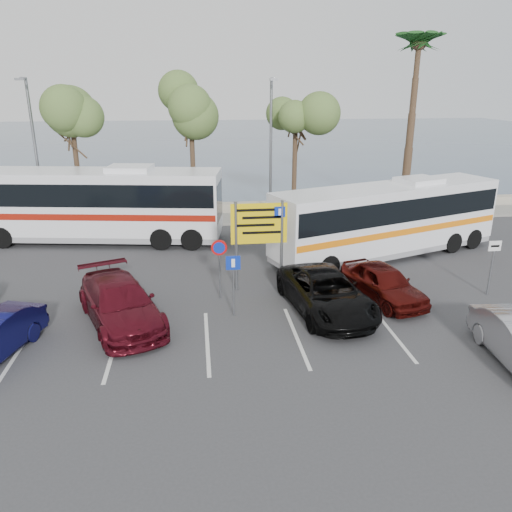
{
  "coord_description": "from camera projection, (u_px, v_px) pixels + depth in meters",
  "views": [
    {
      "loc": [
        -1.35,
        -15.27,
        7.78
      ],
      "look_at": [
        0.86,
        3.0,
        1.45
      ],
      "focal_mm": 35.0,
      "sensor_mm": 36.0,
      "label": 1
    }
  ],
  "objects": [
    {
      "name": "street_lamp_left",
      "position": [
        35.0,
        147.0,
        27.08
      ],
      "size": [
        0.45,
        1.15,
        8.01
      ],
      "color": "slate",
      "rests_on": "kerb_strip"
    },
    {
      "name": "car_maroon",
      "position": [
        120.0,
        303.0,
        16.95
      ],
      "size": [
        3.89,
        5.62,
        1.51
      ],
      "primitive_type": "imported",
      "rotation": [
        0.0,
        0.0,
        0.38
      ],
      "color": "#540E18",
      "rests_on": "ground"
    },
    {
      "name": "street_lamp_right",
      "position": [
        271.0,
        143.0,
        28.56
      ],
      "size": [
        0.45,
        1.15,
        8.01
      ],
      "color": "slate",
      "rests_on": "kerb_strip"
    },
    {
      "name": "sign_parking",
      "position": [
        233.0,
        277.0,
        17.26
      ],
      "size": [
        0.5,
        0.07,
        2.25
      ],
      "color": "slate",
      "rests_on": "ground"
    },
    {
      "name": "tree_left",
      "position": [
        72.0,
        119.0,
        27.3
      ],
      "size": [
        3.2,
        3.2,
        7.2
      ],
      "color": "#382619",
      "rests_on": "kerb_strip"
    },
    {
      "name": "lane_markings",
      "position": [
        209.0,
        341.0,
        15.95
      ],
      "size": [
        12.02,
        4.2,
        0.01
      ],
      "primitive_type": null,
      "color": "silver",
      "rests_on": "ground"
    },
    {
      "name": "tree_right",
      "position": [
        296.0,
        114.0,
        28.67
      ],
      "size": [
        3.2,
        3.2,
        7.4
      ],
      "color": "#382619",
      "rests_on": "kerb_strip"
    },
    {
      "name": "suv_black",
      "position": [
        326.0,
        293.0,
        17.85
      ],
      "size": [
        3.07,
        5.46,
        1.44
      ],
      "primitive_type": "imported",
      "rotation": [
        0.0,
        0.0,
        0.14
      ],
      "color": "black",
      "rests_on": "ground"
    },
    {
      "name": "sign_taxi",
      "position": [
        492.0,
        260.0,
        19.07
      ],
      "size": [
        0.5,
        0.07,
        2.2
      ],
      "color": "slate",
      "rests_on": "ground"
    },
    {
      "name": "coach_bus_left",
      "position": [
        96.0,
        207.0,
        25.54
      ],
      "size": [
        12.99,
        4.65,
        3.97
      ],
      "color": "white",
      "rests_on": "ground"
    },
    {
      "name": "tree_mid",
      "position": [
        190.0,
        106.0,
        27.83
      ],
      "size": [
        3.2,
        3.2,
        8.0
      ],
      "color": "#382619",
      "rests_on": "kerb_strip"
    },
    {
      "name": "coach_bus_right",
      "position": [
        387.0,
        222.0,
        23.43
      ],
      "size": [
        11.74,
        6.33,
        3.62
      ],
      "color": "white",
      "rests_on": "ground"
    },
    {
      "name": "pedestrian_far",
      "position": [
        314.0,
        242.0,
        23.31
      ],
      "size": [
        0.96,
        1.02,
        1.66
      ],
      "primitive_type": "imported",
      "rotation": [
        0.0,
        0.0,
        2.13
      ],
      "color": "#383B54",
      "rests_on": "ground"
    },
    {
      "name": "palm_tree",
      "position": [
        419.0,
        46.0,
        28.26
      ],
      "size": [
        4.8,
        4.8,
        11.2
      ],
      "color": "#382619",
      "rests_on": "kerb_strip"
    },
    {
      "name": "seawall",
      "position": [
        218.0,
        208.0,
        31.94
      ],
      "size": [
        48.0,
        0.8,
        0.6
      ],
      "primitive_type": "cube",
      "color": "#A89E86",
      "rests_on": "ground"
    },
    {
      "name": "direction_sign",
      "position": [
        259.0,
        230.0,
        19.35
      ],
      "size": [
        2.2,
        0.12,
        3.6
      ],
      "color": "slate",
      "rests_on": "ground"
    },
    {
      "name": "car_red",
      "position": [
        383.0,
        283.0,
        18.83
      ],
      "size": [
        2.68,
        4.36,
        1.38
      ],
      "primitive_type": "imported",
      "rotation": [
        0.0,
        0.0,
        0.27
      ],
      "color": "#470C0A",
      "rests_on": "ground"
    },
    {
      "name": "sea",
      "position": [
        204.0,
        141.0,
        73.35
      ],
      "size": [
        140.0,
        140.0,
        0.0
      ],
      "primitive_type": "plane",
      "color": "#43526C",
      "rests_on": "ground"
    },
    {
      "name": "kerb_strip",
      "position": [
        220.0,
        219.0,
        30.14
      ],
      "size": [
        44.0,
        2.4,
        0.15
      ],
      "primitive_type": "cube",
      "color": "gray",
      "rests_on": "ground"
    },
    {
      "name": "ground",
      "position": [
        242.0,
        325.0,
        17.02
      ],
      "size": [
        120.0,
        120.0,
        0.0
      ],
      "primitive_type": "plane",
      "color": "#363638",
      "rests_on": "ground"
    },
    {
      "name": "sign_no_stop",
      "position": [
        219.0,
        260.0,
        18.68
      ],
      "size": [
        0.6,
        0.08,
        2.35
      ],
      "color": "slate",
      "rests_on": "ground"
    }
  ]
}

